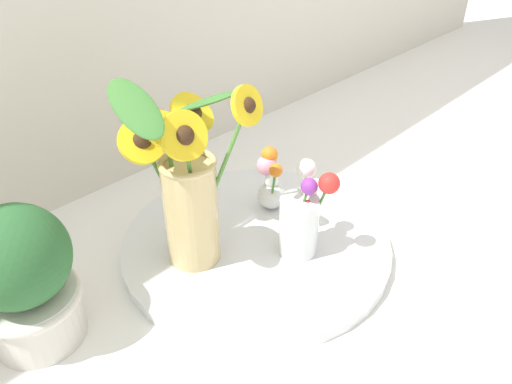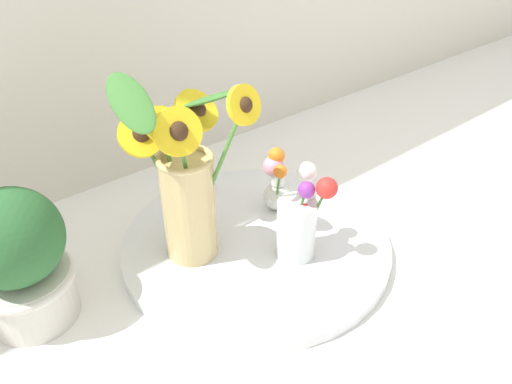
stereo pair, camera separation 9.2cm
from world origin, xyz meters
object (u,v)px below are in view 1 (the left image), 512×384
serving_tray (256,242)px  mason_jar_sunflowers (189,191)px  vase_bulb_right (270,182)px  potted_plant (23,278)px  vase_small_center (302,216)px

serving_tray → mason_jar_sunflowers: 0.20m
vase_bulb_right → potted_plant: bearing=174.9°
vase_bulb_right → potted_plant: 0.50m
mason_jar_sunflowers → vase_bulb_right: mason_jar_sunflowers is taller
vase_bulb_right → potted_plant: size_ratio=0.56×
vase_small_center → serving_tray: bearing=112.1°
serving_tray → vase_bulb_right: bearing=28.3°
mason_jar_sunflowers → potted_plant: bearing=170.4°
mason_jar_sunflowers → potted_plant: (-0.29, 0.05, -0.04)m
vase_small_center → vase_bulb_right: bearing=64.9°
mason_jar_sunflowers → vase_bulb_right: 0.23m
mason_jar_sunflowers → potted_plant: 0.29m
vase_small_center → potted_plant: potted_plant is taller
potted_plant → vase_bulb_right: bearing=-5.1°
serving_tray → mason_jar_sunflowers: (-0.12, 0.05, 0.16)m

